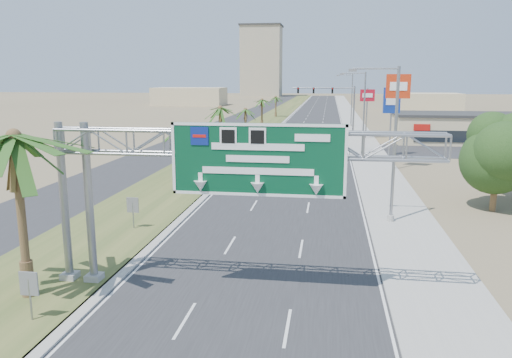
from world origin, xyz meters
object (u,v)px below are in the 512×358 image
object	(u,v)px
car_left_lane	(254,163)
pole_sign_red_far	(367,99)
signal_mast	(341,106)
store_building	(458,129)
pole_sign_blue	(392,104)
palm_near	(14,137)
sign_gantry	(222,156)
car_far	(289,130)
car_right_lane	(329,132)
pole_sign_red_near	(398,93)
car_mid_lane	(301,140)

from	to	relation	value
car_left_lane	pole_sign_red_far	distance (m)	32.33
signal_mast	store_building	bearing A→B (deg)	-19.54
pole_sign_blue	pole_sign_red_far	size ratio (longest dim) A/B	1.08
palm_near	store_building	bearing A→B (deg)	61.72
sign_gantry	palm_near	distance (m)	8.41
sign_gantry	pole_sign_blue	xyz separation A→B (m)	(11.65, 40.92, 0.24)
store_building	signal_mast	bearing A→B (deg)	160.46
car_far	pole_sign_blue	xyz separation A→B (m)	(13.94, -22.95, 5.66)
pole_sign_blue	pole_sign_red_far	world-z (taller)	pole_sign_blue
store_building	car_right_lane	size ratio (longest dim) A/B	3.26
signal_mast	car_far	distance (m)	9.68
store_building	car_far	distance (m)	26.55
sign_gantry	car_far	world-z (taller)	sign_gantry
car_far	pole_sign_red_far	xyz separation A→B (m)	(12.35, -5.39, 5.47)
sign_gantry	signal_mast	distance (m)	62.37
palm_near	pole_sign_blue	distance (m)	47.20
car_left_lane	pole_sign_blue	distance (m)	19.47
car_right_lane	pole_sign_red_far	bearing A→B (deg)	-14.38
car_far	pole_sign_red_near	world-z (taller)	pole_sign_red_near
signal_mast	car_left_lane	bearing A→B (deg)	-105.86
car_right_lane	pole_sign_blue	distance (m)	21.17
pole_sign_blue	car_far	bearing A→B (deg)	121.26
palm_near	store_building	world-z (taller)	palm_near
car_far	pole_sign_red_near	xyz separation A→B (m)	(13.44, -31.86, 7.18)
store_building	car_right_lane	world-z (taller)	store_building
pole_sign_red_near	store_building	bearing A→B (deg)	63.67
car_mid_lane	car_left_lane	bearing A→B (deg)	-97.20
signal_mast	pole_sign_red_far	xyz separation A→B (m)	(3.83, -3.57, 1.26)
car_mid_lane	pole_sign_red_far	xyz separation A→B (m)	(9.52, 9.36, 5.31)
signal_mast	palm_near	bearing A→B (deg)	-102.66
sign_gantry	car_right_lane	bearing A→B (deg)	85.84
car_far	pole_sign_blue	world-z (taller)	pole_sign_blue
pole_sign_blue	car_right_lane	bearing A→B (deg)	110.89
car_left_lane	car_mid_lane	xyz separation A→B (m)	(3.58, 19.71, 0.04)
signal_mast	pole_sign_red_near	bearing A→B (deg)	-80.69
car_left_lane	car_mid_lane	distance (m)	20.03
store_building	car_right_lane	bearing A→B (deg)	168.12
signal_mast	car_right_lane	distance (m)	4.93
pole_sign_red_far	pole_sign_blue	bearing A→B (deg)	-84.82
car_far	pole_sign_red_far	distance (m)	14.54
sign_gantry	car_far	xyz separation A→B (m)	(-2.28, 63.87, -5.42)
palm_near	pole_sign_red_far	world-z (taller)	palm_near
sign_gantry	palm_near	world-z (taller)	palm_near
store_building	pole_sign_red_far	xyz separation A→B (m)	(-13.00, 2.40, 4.11)
signal_mast	car_far	bearing A→B (deg)	167.91
pole_sign_red_near	pole_sign_blue	bearing A→B (deg)	86.81
palm_near	pole_sign_red_far	distance (m)	63.09
palm_near	car_far	xyz separation A→B (m)	(5.85, 65.80, -6.29)
signal_mast	car_left_lane	xyz separation A→B (m)	(-9.27, -32.64, -4.09)
signal_mast	pole_sign_blue	xyz separation A→B (m)	(5.42, -21.13, 1.45)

